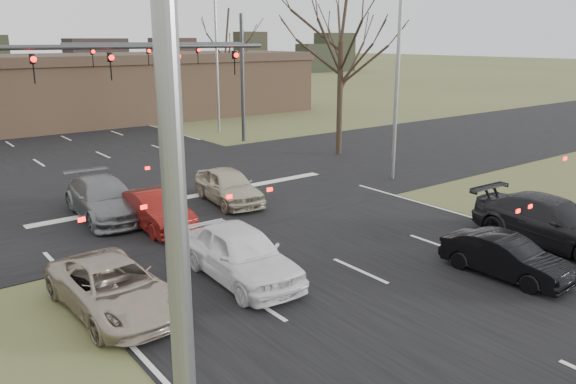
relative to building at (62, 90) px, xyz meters
The scene contains 16 objects.
ground 38.15m from the building, 93.01° to the right, with size 360.00×360.00×0.00m, color #4E542D.
road_cross 23.24m from the building, 94.97° to the right, with size 200.00×14.00×0.02m, color black.
building is the anchor object (origin of this frame).
mast_arm_near 26.14m from the building, 106.13° to the right, with size 12.12×0.24×8.00m.
mast_arm_far 15.75m from the building, 74.42° to the right, with size 11.12×0.24×8.00m.
streetlight_left 43.47m from the building, 104.45° to the right, with size 2.34×0.25×10.00m.
streetlight_right_near 28.97m from the building, 76.31° to the right, with size 2.34×0.25×10.00m.
streetlight_right_far 13.53m from the building, 56.35° to the right, with size 2.34×0.25×10.00m.
tree_right_far 14.01m from the building, 12.99° to the right, with size 5.40×5.40×9.00m.
car_silver_suv 34.21m from the building, 104.41° to the right, with size 2.09×4.53×1.26m, color #A99A88.
car_white_sedan 33.79m from the building, 98.52° to the right, with size 1.82×4.52×1.54m, color white.
car_black_hatch 37.78m from the building, 88.48° to the right, with size 1.25×3.59×1.18m, color black.
car_charcoal_sedan 37.49m from the building, 83.10° to the right, with size 2.13×5.25×1.52m, color black.
car_grey_ahead 26.27m from the building, 103.24° to the right, with size 2.04×5.02×1.46m, color slate.
car_red_ahead 28.39m from the building, 100.17° to the right, with size 1.39×3.99×1.31m, color #65110E.
car_silver_ahead 26.78m from the building, 92.80° to the right, with size 1.68×4.17×1.42m, color #BEB59A.
Camera 1 is at (-10.74, -7.66, 6.49)m, focal length 35.00 mm.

